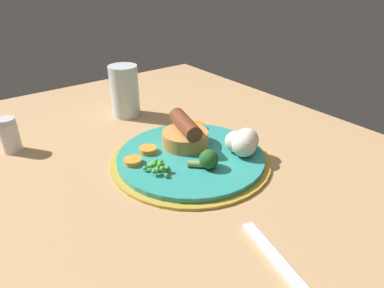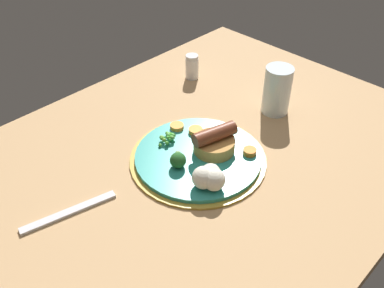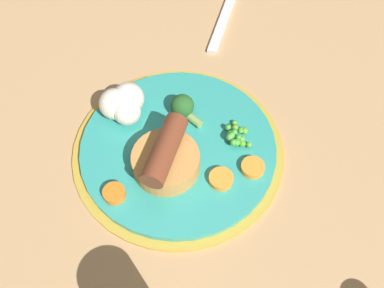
% 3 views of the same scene
% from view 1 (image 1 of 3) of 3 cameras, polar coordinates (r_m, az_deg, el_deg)
% --- Properties ---
extents(dining_table, '(1.10, 0.80, 0.03)m').
position_cam_1_polar(dining_table, '(0.63, -1.04, -4.31)').
color(dining_table, tan).
rests_on(dining_table, ground).
extents(dinner_plate, '(0.29, 0.29, 0.01)m').
position_cam_1_polar(dinner_plate, '(0.63, -0.45, -2.21)').
color(dinner_plate, '#B79333').
rests_on(dinner_plate, dining_table).
extents(sausage_pudding, '(0.10, 0.09, 0.06)m').
position_cam_1_polar(sausage_pudding, '(0.64, -1.15, 1.64)').
color(sausage_pudding, '#BC8442').
rests_on(sausage_pudding, dinner_plate).
extents(pea_pile, '(0.05, 0.04, 0.02)m').
position_cam_1_polar(pea_pile, '(0.57, -5.88, -3.70)').
color(pea_pile, green).
rests_on(pea_pile, dinner_plate).
extents(broccoli_floret_near, '(0.04, 0.05, 0.03)m').
position_cam_1_polar(broccoli_floret_near, '(0.57, 2.62, -2.62)').
color(broccoli_floret_near, '#235623').
rests_on(broccoli_floret_near, dinner_plate).
extents(cauliflower_floret, '(0.06, 0.06, 0.04)m').
position_cam_1_polar(cauliflower_floret, '(0.62, 8.45, 0.32)').
color(cauliflower_floret, beige).
rests_on(cauliflower_floret, dinner_plate).
extents(carrot_slice_0, '(0.04, 0.04, 0.01)m').
position_cam_1_polar(carrot_slice_0, '(0.63, -7.32, -0.98)').
color(carrot_slice_0, orange).
rests_on(carrot_slice_0, dinner_plate).
extents(carrot_slice_1, '(0.04, 0.04, 0.01)m').
position_cam_1_polar(carrot_slice_1, '(0.60, -9.81, -2.84)').
color(carrot_slice_1, orange).
rests_on(carrot_slice_1, dinner_plate).
extents(carrot_slice_2, '(0.03, 0.03, 0.01)m').
position_cam_1_polar(carrot_slice_2, '(0.71, 0.83, 3.02)').
color(carrot_slice_2, orange).
rests_on(carrot_slice_2, dinner_plate).
extents(fork, '(0.18, 0.06, 0.01)m').
position_cam_1_polar(fork, '(0.44, 15.69, -20.03)').
color(fork, silver).
rests_on(fork, dining_table).
extents(drinking_glass, '(0.07, 0.07, 0.12)m').
position_cam_1_polar(drinking_glass, '(0.81, -11.17, 8.65)').
color(drinking_glass, silver).
rests_on(drinking_glass, dining_table).
extents(salt_shaker, '(0.04, 0.04, 0.07)m').
position_cam_1_polar(salt_shaker, '(0.73, -28.14, 1.30)').
color(salt_shaker, silver).
rests_on(salt_shaker, dining_table).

